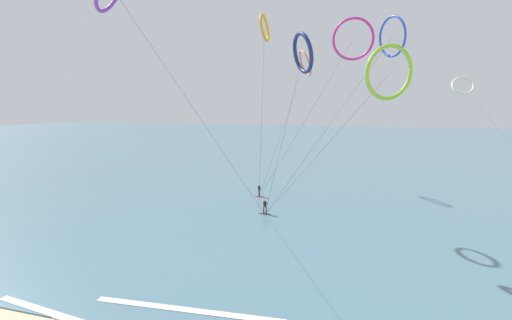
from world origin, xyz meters
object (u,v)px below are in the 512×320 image
object	(u,v)px
kite_lime	(389,73)
kite_navy	(303,53)
kite_amber	(264,28)
kite_ivory	(463,86)
surfer_charcoal	(265,208)
kite_magenta	(353,39)
kite_cobalt	(392,37)
surfer_crimson	(259,191)
kite_coral	(305,63)

from	to	relation	value
kite_lime	kite_navy	bearing A→B (deg)	-21.36
kite_amber	kite_navy	bearing A→B (deg)	-145.49
kite_ivory	kite_navy	bearing A→B (deg)	-128.45
surfer_charcoal	kite_magenta	distance (m)	22.87
kite_navy	kite_ivory	distance (m)	36.59
kite_cobalt	kite_magenta	world-z (taller)	kite_magenta
surfer_charcoal	kite_amber	world-z (taller)	kite_amber
surfer_charcoal	kite_lime	size ratio (longest dim) A/B	0.10
surfer_crimson	kite_cobalt	bearing A→B (deg)	75.60
surfer_charcoal	surfer_crimson	bearing A→B (deg)	97.10
kite_coral	kite_magenta	world-z (taller)	kite_magenta
kite_lime	surfer_crimson	bearing A→B (deg)	-67.82
kite_lime	kite_ivory	xyz separation A→B (m)	(13.45, 28.39, 0.11)
kite_amber	surfer_charcoal	bearing A→B (deg)	-162.86
surfer_charcoal	kite_magenta	xyz separation A→B (m)	(8.85, 8.04, 19.49)
kite_coral	kite_ivory	size ratio (longest dim) A/B	0.44
kite_amber	kite_magenta	bearing A→B (deg)	-67.21
kite_magenta	kite_cobalt	bearing A→B (deg)	151.45
kite_ivory	kite_magenta	bearing A→B (deg)	-137.90
kite_amber	kite_ivory	world-z (taller)	kite_amber
kite_amber	kite_coral	distance (m)	16.62
surfer_crimson	surfer_charcoal	world-z (taller)	same
kite_coral	kite_amber	bearing A→B (deg)	147.72
surfer_charcoal	kite_coral	xyz separation A→B (m)	(1.44, 20.28, 18.27)
surfer_charcoal	kite_navy	size ratio (longest dim) A/B	0.09
surfer_crimson	kite_lime	distance (m)	23.27
surfer_charcoal	kite_cobalt	distance (m)	23.50
kite_lime	kite_cobalt	size ratio (longest dim) A/B	0.81
kite_navy	kite_coral	distance (m)	25.33
kite_amber	kite_cobalt	distance (m)	14.28
surfer_charcoal	kite_navy	xyz separation A→B (m)	(4.66, -4.76, 16.24)
surfer_crimson	kite_coral	size ratio (longest dim) A/B	0.08
kite_navy	kite_lime	bearing A→B (deg)	-110.19
kite_coral	kite_magenta	bearing A→B (deg)	-171.99
kite_amber	kite_lime	size ratio (longest dim) A/B	1.29
kite_lime	kite_magenta	size ratio (longest dim) A/B	0.78
kite_navy	surfer_charcoal	bearing A→B (deg)	12.87
kite_amber	kite_lime	world-z (taller)	kite_amber
surfer_crimson	kite_navy	distance (m)	21.48
kite_coral	kite_magenta	distance (m)	14.36
kite_navy	surfer_crimson	bearing A→B (deg)	-0.13
kite_navy	kite_cobalt	bearing A→B (deg)	-72.50
kite_lime	kite_amber	bearing A→B (deg)	-61.17
kite_navy	kite_ivory	xyz separation A→B (m)	(21.02, 29.90, -1.65)
surfer_crimson	kite_navy	xyz separation A→B (m)	(7.31, -11.99, 16.24)
kite_magenta	kite_ivory	xyz separation A→B (m)	(16.84, 17.10, -4.90)
kite_magenta	kite_lime	bearing A→B (deg)	115.77
kite_navy	kite_magenta	distance (m)	13.86
kite_coral	kite_lime	bearing A→B (deg)	-178.51
kite_amber	kite_ivory	distance (m)	34.67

